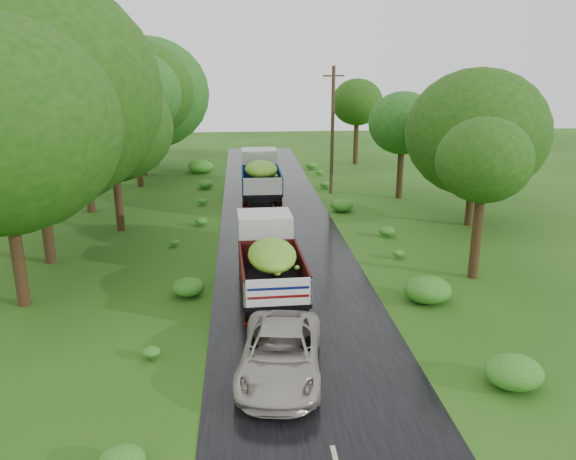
{
  "coord_description": "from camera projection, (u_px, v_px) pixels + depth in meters",
  "views": [
    {
      "loc": [
        -2.04,
        -14.49,
        8.9
      ],
      "look_at": [
        -0.0,
        9.28,
        1.7
      ],
      "focal_mm": 35.0,
      "sensor_mm": 36.0,
      "label": 1
    }
  ],
  "objects": [
    {
      "name": "ground",
      "position": [
        315.0,
        375.0,
        16.56
      ],
      "size": [
        120.0,
        120.0,
        0.0
      ],
      "primitive_type": "plane",
      "color": "#1E470F",
      "rests_on": "ground"
    },
    {
      "name": "trees_left",
      "position": [
        103.0,
        98.0,
        33.53
      ],
      "size": [
        6.42,
        33.28,
        9.76
      ],
      "color": "black",
      "rests_on": "ground"
    },
    {
      "name": "shrubs",
      "position": [
        280.0,
        229.0,
        29.81
      ],
      "size": [
        11.9,
        44.0,
        0.7
      ],
      "color": "#18661B",
      "rests_on": "ground"
    },
    {
      "name": "trees_right",
      "position": [
        427.0,
        126.0,
        34.13
      ],
      "size": [
        6.32,
        30.64,
        6.94
      ],
      "color": "black",
      "rests_on": "ground"
    },
    {
      "name": "road",
      "position": [
        298.0,
        305.0,
        21.33
      ],
      "size": [
        6.5,
        80.0,
        0.02
      ],
      "primitive_type": "cube",
      "color": "black",
      "rests_on": "ground"
    },
    {
      "name": "truck_near",
      "position": [
        269.0,
        255.0,
        22.16
      ],
      "size": [
        2.53,
        6.58,
        2.73
      ],
      "rotation": [
        0.0,
        0.0,
        0.04
      ],
      "color": "black",
      "rests_on": "ground"
    },
    {
      "name": "utility_pole",
      "position": [
        332.0,
        130.0,
        38.07
      ],
      "size": [
        1.48,
        0.52,
        8.61
      ],
      "rotation": [
        0.0,
        0.0,
        0.28
      ],
      "color": "#382616",
      "rests_on": "ground"
    },
    {
      "name": "road_lines",
      "position": [
        295.0,
        294.0,
        22.28
      ],
      "size": [
        0.12,
        69.6,
        0.0
      ],
      "color": "#BFB78C",
      "rests_on": "road"
    },
    {
      "name": "car",
      "position": [
        281.0,
        353.0,
        16.37
      ],
      "size": [
        2.98,
        5.31,
        1.4
      ],
      "primitive_type": "imported",
      "rotation": [
        0.0,
        0.0,
        -0.13
      ],
      "color": "#ACA399",
      "rests_on": "road"
    },
    {
      "name": "truck_far",
      "position": [
        260.0,
        173.0,
        37.79
      ],
      "size": [
        2.53,
        7.03,
        2.95
      ],
      "rotation": [
        0.0,
        0.0,
        -0.0
      ],
      "color": "black",
      "rests_on": "ground"
    }
  ]
}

